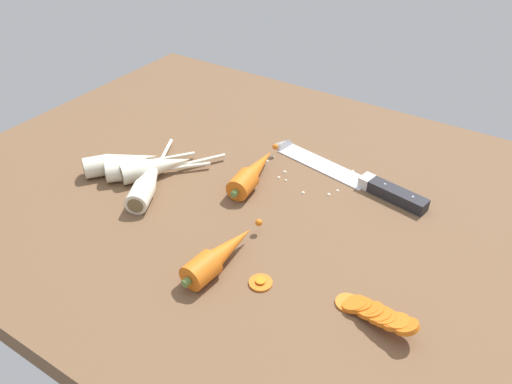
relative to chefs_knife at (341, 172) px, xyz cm
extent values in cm
cube|color=brown|center=(-9.40, -13.48, -2.65)|extent=(120.00, 90.00, 4.00)
cube|color=silver|center=(-4.14, 0.77, -0.40)|extent=(20.47, 7.98, 0.50)
cone|color=silver|center=(-15.15, 2.82, -0.40)|extent=(3.67, 4.44, 3.96)
cube|color=silver|center=(5.69, -1.06, 0.45)|extent=(2.50, 3.26, 2.20)
cube|color=#232328|center=(12.08, -2.24, 0.45)|extent=(11.33, 4.76, 2.20)
sphere|color=silver|center=(9.33, -1.73, 1.55)|extent=(0.50, 0.50, 0.50)
sphere|color=silver|center=(14.83, -2.76, 1.55)|extent=(0.50, 0.50, 0.50)
cylinder|color=orange|center=(-12.27, -15.47, 1.45)|extent=(4.82, 5.64, 4.20)
cone|color=orange|center=(-13.06, -9.34, 1.45)|extent=(5.54, 12.77, 3.99)
sphere|color=orange|center=(-14.14, -1.00, 1.45)|extent=(1.20, 1.20, 1.20)
cylinder|color=#5B7F3D|center=(-11.87, -18.62, 1.45)|extent=(1.32, 1.15, 1.20)
cylinder|color=orange|center=(-5.12, -36.81, 1.45)|extent=(4.60, 5.22, 4.20)
cone|color=orange|center=(-4.62, -30.98, 1.45)|extent=(4.97, 12.01, 3.99)
sphere|color=orange|center=(-3.94, -23.04, 1.45)|extent=(1.20, 1.20, 1.20)
cylinder|color=#5B7F3D|center=(-5.38, -39.84, 1.45)|extent=(1.28, 1.10, 1.20)
cylinder|color=silver|center=(-25.38, -28.08, 1.35)|extent=(6.04, 6.76, 4.00)
cone|color=silver|center=(-28.78, -21.12, 1.35)|extent=(7.77, 10.57, 3.80)
cylinder|color=silver|center=(-32.27, -14.00, 0.45)|extent=(5.34, 9.93, 0.70)
cylinder|color=brown|center=(-24.16, -30.58, 1.35)|extent=(2.65, 1.50, 2.80)
cylinder|color=silver|center=(-38.83, -25.44, 1.35)|extent=(6.21, 6.39, 4.00)
cone|color=silver|center=(-34.59, -19.98, 1.35)|extent=(8.43, 9.33, 3.80)
cylinder|color=silver|center=(-30.24, -14.38, 0.45)|extent=(6.42, 8.00, 0.70)
cylinder|color=brown|center=(-40.35, -27.41, 1.35)|extent=(2.40, 1.95, 2.80)
cylinder|color=silver|center=(-34.32, -24.42, 1.35)|extent=(6.06, 6.08, 4.00)
cone|color=silver|center=(-29.90, -19.82, 1.35)|extent=(8.39, 8.51, 3.80)
cylinder|color=silver|center=(-25.38, -15.11, 0.45)|extent=(6.61, 6.85, 0.70)
cylinder|color=brown|center=(-35.90, -26.07, 1.35)|extent=(2.23, 2.16, 2.80)
cylinder|color=silver|center=(-31.60, -23.05, 1.35)|extent=(5.96, 6.20, 4.00)
cone|color=silver|center=(-27.98, -17.46, 1.35)|extent=(7.82, 9.23, 3.80)
cylinder|color=silver|center=(-24.27, -11.73, 0.45)|extent=(5.60, 8.13, 0.70)
cylinder|color=brown|center=(-32.90, -25.07, 1.35)|extent=(2.51, 1.77, 2.80)
cylinder|color=orange|center=(14.85, -29.23, -0.30)|extent=(3.47, 3.47, 0.70)
cylinder|color=orange|center=(15.92, -29.28, -0.06)|extent=(3.70, 3.63, 2.23)
cylinder|color=orange|center=(16.82, -29.28, 0.19)|extent=(3.34, 3.26, 2.13)
cylinder|color=orange|center=(17.98, -29.64, 0.43)|extent=(3.39, 3.32, 2.25)
cylinder|color=orange|center=(18.49, -29.74, 0.68)|extent=(3.61, 3.54, 2.05)
cylinder|color=orange|center=(19.77, -30.10, 0.92)|extent=(3.49, 3.41, 2.07)
cylinder|color=orange|center=(20.57, -30.37, 1.17)|extent=(3.37, 3.28, 1.88)
cylinder|color=orange|center=(21.76, -30.59, 1.41)|extent=(3.37, 3.29, 1.81)
cylinder|color=orange|center=(22.31, -30.55, 1.66)|extent=(3.34, 3.26, 1.69)
cylinder|color=orange|center=(23.55, -30.86, 1.90)|extent=(3.40, 3.33, 2.26)
cylinder|color=orange|center=(2.52, -32.63, -0.30)|extent=(3.51, 3.51, 0.70)
cylinder|color=orange|center=(2.52, -32.63, -0.03)|extent=(1.48, 1.48, 0.16)
sphere|color=beige|center=(-15.50, -6.46, -0.27)|extent=(0.77, 0.77, 0.77)
sphere|color=beige|center=(-1.68, 0.54, -0.27)|extent=(0.77, 0.77, 0.77)
sphere|color=beige|center=(-3.10, -9.37, -0.31)|extent=(0.69, 0.69, 0.69)
sphere|color=beige|center=(1.90, -5.38, -0.33)|extent=(0.65, 0.65, 0.65)
sphere|color=beige|center=(-9.88, -7.57, -0.32)|extent=(0.67, 0.67, 0.67)
sphere|color=beige|center=(-15.30, -3.08, -0.24)|extent=(0.82, 0.82, 0.82)
sphere|color=beige|center=(-7.77, -7.63, -0.37)|extent=(0.56, 0.56, 0.56)
sphere|color=beige|center=(-9.84, -5.26, -0.28)|extent=(0.75, 0.75, 0.75)
sphere|color=beige|center=(-14.13, -1.56, -0.38)|extent=(0.55, 0.55, 0.55)
sphere|color=beige|center=(1.11, -7.33, -0.29)|extent=(0.73, 0.73, 0.73)
sphere|color=beige|center=(-14.31, -3.90, -0.30)|extent=(0.71, 0.71, 0.71)
sphere|color=beige|center=(-5.73, 2.82, -0.29)|extent=(0.73, 0.73, 0.73)
sphere|color=beige|center=(1.62, 2.04, -0.26)|extent=(0.78, 0.78, 0.78)
camera|label=1|loc=(30.43, -76.93, 53.97)|focal=35.59mm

